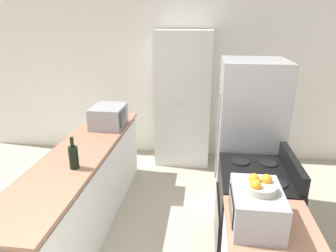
% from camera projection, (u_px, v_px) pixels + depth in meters
% --- Properties ---
extents(wall_back, '(7.00, 0.06, 2.60)m').
position_uv_depth(wall_back, '(180.00, 78.00, 4.84)').
color(wall_back, silver).
rests_on(wall_back, ground_plane).
extents(counter_left, '(0.60, 2.76, 0.90)m').
position_uv_depth(counter_left, '(83.00, 190.00, 3.26)').
color(counter_left, silver).
rests_on(counter_left, ground_plane).
extents(pantry_cabinet, '(0.84, 0.56, 2.06)m').
position_uv_depth(pantry_cabinet, '(183.00, 99.00, 4.62)').
color(pantry_cabinet, silver).
rests_on(pantry_cabinet, ground_plane).
extents(stove, '(0.66, 0.78, 1.06)m').
position_uv_depth(stove, '(253.00, 214.00, 2.82)').
color(stove, black).
rests_on(stove, ground_plane).
extents(refrigerator, '(0.70, 0.70, 1.80)m').
position_uv_depth(refrigerator, '(248.00, 140.00, 3.40)').
color(refrigerator, '#A3A3A8').
rests_on(refrigerator, ground_plane).
extents(microwave, '(0.40, 0.47, 0.26)m').
position_uv_depth(microwave, '(109.00, 116.00, 3.79)').
color(microwave, '#939399').
rests_on(microwave, counter_left).
extents(wine_bottle, '(0.09, 0.09, 0.31)m').
position_uv_depth(wine_bottle, '(74.00, 157.00, 2.71)').
color(wine_bottle, black).
rests_on(wine_bottle, counter_left).
extents(toaster_oven, '(0.32, 0.44, 0.25)m').
position_uv_depth(toaster_oven, '(256.00, 207.00, 1.96)').
color(toaster_oven, '#939399').
rests_on(toaster_oven, counter_right).
extents(fruit_bowl, '(0.20, 0.20, 0.10)m').
position_uv_depth(fruit_bowl, '(260.00, 185.00, 1.90)').
color(fruit_bowl, '#B2A893').
rests_on(fruit_bowl, toaster_oven).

